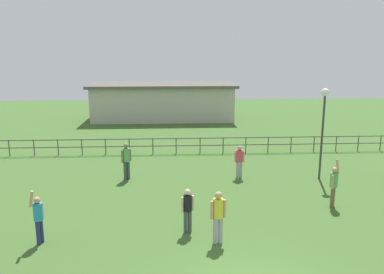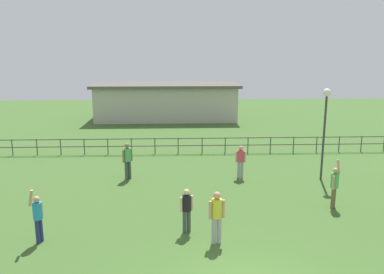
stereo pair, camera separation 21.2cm
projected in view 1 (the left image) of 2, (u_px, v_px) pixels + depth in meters
The scene contains 9 objects.
lamppost at pixel (324, 114), 17.97m from camera, with size 0.36×0.36×4.27m.
person_0 at pixel (126, 159), 18.34m from camera, with size 0.44×0.36×1.74m.
person_3 at pixel (38, 216), 12.22m from camera, with size 0.36×0.46×1.81m.
person_4 at pixel (334, 184), 15.11m from camera, with size 0.40×0.42×1.87m.
person_5 at pixel (218, 214), 12.21m from camera, with size 0.51×0.32×1.71m.
person_6 at pixel (188, 208), 12.97m from camera, with size 0.44×0.28×1.52m.
person_7 at pixel (239, 159), 18.59m from camera, with size 0.47×0.29×1.58m.
waterfront_railing at pixel (199, 143), 23.11m from camera, with size 36.05×0.06×0.95m.
pavilion_building at pixel (163, 101), 34.47m from camera, with size 12.52×5.27×3.11m.
Camera 1 is at (-1.98, -8.43, 5.95)m, focal length 36.84 mm.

